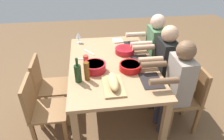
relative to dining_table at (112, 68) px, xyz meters
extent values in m
plane|color=brown|center=(0.00, 0.00, -0.66)|extent=(8.00, 8.00, 0.00)
cube|color=#A87F56|center=(0.00, 0.00, 0.06)|extent=(1.66, 1.08, 0.04)
cube|color=#A87F56|center=(-0.77, -0.48, -0.31)|extent=(0.07, 0.07, 0.70)
cube|color=#A87F56|center=(0.77, -0.48, -0.31)|extent=(0.07, 0.07, 0.70)
cube|color=#A87F56|center=(-0.77, 0.48, -0.31)|extent=(0.07, 0.07, 0.70)
cube|color=#A87F56|center=(0.77, 0.48, -0.31)|extent=(0.07, 0.07, 0.70)
cube|color=olive|center=(-0.46, -0.78, -0.22)|extent=(0.40, 0.40, 0.03)
cube|color=olive|center=(-0.46, -0.96, -0.01)|extent=(0.38, 0.04, 0.40)
cube|color=olive|center=(-0.63, -0.61, -0.45)|extent=(0.04, 0.04, 0.42)
cube|color=olive|center=(-0.29, -0.61, -0.45)|extent=(0.04, 0.04, 0.42)
cube|color=olive|center=(-0.63, -0.95, -0.45)|extent=(0.04, 0.04, 0.42)
cube|color=olive|center=(-0.29, -0.95, -0.45)|extent=(0.04, 0.04, 0.42)
cylinder|color=#2D2D38|center=(-0.54, -0.56, -0.44)|extent=(0.11, 0.11, 0.45)
cylinder|color=#2D2D38|center=(-0.38, -0.56, -0.44)|extent=(0.11, 0.11, 0.45)
cube|color=gray|center=(-0.46, -0.72, 0.06)|extent=(0.34, 0.20, 0.55)
cylinder|color=brown|center=(-0.63, -0.45, 0.19)|extent=(0.07, 0.30, 0.07)
cylinder|color=brown|center=(-0.29, -0.45, 0.19)|extent=(0.07, 0.30, 0.07)
sphere|color=brown|center=(-0.46, -0.72, 0.43)|extent=(0.21, 0.21, 0.21)
cube|color=olive|center=(0.00, -0.78, -0.22)|extent=(0.40, 0.40, 0.03)
cube|color=olive|center=(0.00, -0.96, -0.01)|extent=(0.38, 0.04, 0.40)
cube|color=olive|center=(-0.17, -0.61, -0.45)|extent=(0.04, 0.04, 0.42)
cube|color=olive|center=(0.17, -0.61, -0.45)|extent=(0.04, 0.04, 0.42)
cube|color=olive|center=(-0.17, -0.95, -0.45)|extent=(0.04, 0.04, 0.42)
cube|color=olive|center=(0.17, -0.95, -0.45)|extent=(0.04, 0.04, 0.42)
cylinder|color=#2D2D38|center=(-0.08, -0.56, -0.44)|extent=(0.11, 0.11, 0.45)
cylinder|color=#2D2D38|center=(0.08, -0.56, -0.44)|extent=(0.11, 0.11, 0.45)
cube|color=black|center=(0.00, -0.72, 0.06)|extent=(0.34, 0.20, 0.55)
cylinder|color=tan|center=(-0.17, -0.45, 0.19)|extent=(0.07, 0.30, 0.07)
cylinder|color=tan|center=(0.17, -0.45, 0.19)|extent=(0.07, 0.30, 0.07)
sphere|color=tan|center=(0.00, -0.72, 0.43)|extent=(0.21, 0.21, 0.21)
cube|color=olive|center=(0.46, -0.78, -0.22)|extent=(0.40, 0.40, 0.03)
cube|color=olive|center=(0.46, -0.96, -0.01)|extent=(0.38, 0.04, 0.40)
cube|color=olive|center=(0.29, -0.61, -0.45)|extent=(0.04, 0.04, 0.42)
cube|color=olive|center=(0.63, -0.61, -0.45)|extent=(0.04, 0.04, 0.42)
cube|color=olive|center=(0.29, -0.95, -0.45)|extent=(0.04, 0.04, 0.42)
cube|color=olive|center=(0.63, -0.95, -0.45)|extent=(0.04, 0.04, 0.42)
cylinder|color=#2D2D38|center=(0.38, -0.56, -0.44)|extent=(0.11, 0.11, 0.45)
cylinder|color=#2D2D38|center=(0.54, -0.56, -0.44)|extent=(0.11, 0.11, 0.45)
cube|color=#4C724C|center=(0.46, -0.72, 0.06)|extent=(0.34, 0.20, 0.55)
cylinder|color=beige|center=(0.29, -0.45, 0.19)|extent=(0.07, 0.30, 0.07)
cylinder|color=beige|center=(0.63, -0.45, 0.19)|extent=(0.07, 0.30, 0.07)
sphere|color=beige|center=(0.46, -0.72, 0.43)|extent=(0.21, 0.21, 0.21)
cube|color=olive|center=(-0.46, 0.78, -0.22)|extent=(0.40, 0.40, 0.03)
cube|color=olive|center=(-0.46, 0.96, -0.01)|extent=(0.38, 0.04, 0.40)
cube|color=olive|center=(-0.29, 0.61, -0.45)|extent=(0.04, 0.04, 0.42)
cube|color=olive|center=(-0.63, 0.61, -0.45)|extent=(0.04, 0.04, 0.42)
cube|color=olive|center=(-0.29, 0.95, -0.45)|extent=(0.04, 0.04, 0.42)
cube|color=olive|center=(-0.63, 0.95, -0.45)|extent=(0.04, 0.04, 0.42)
cube|color=olive|center=(0.00, 0.78, -0.22)|extent=(0.40, 0.40, 0.03)
cube|color=olive|center=(0.00, 0.96, -0.01)|extent=(0.38, 0.04, 0.40)
cube|color=olive|center=(0.17, 0.61, -0.45)|extent=(0.04, 0.04, 0.42)
cube|color=olive|center=(-0.17, 0.61, -0.45)|extent=(0.04, 0.04, 0.42)
cube|color=olive|center=(0.17, 0.95, -0.45)|extent=(0.04, 0.04, 0.42)
cube|color=olive|center=(-0.17, 0.95, -0.45)|extent=(0.04, 0.04, 0.42)
cylinder|color=#B21923|center=(-0.17, 0.23, 0.13)|extent=(0.26, 0.26, 0.10)
cylinder|color=#669E33|center=(-0.17, 0.23, 0.16)|extent=(0.23, 0.23, 0.04)
cylinder|color=red|center=(-0.20, -0.19, 0.12)|extent=(0.26, 0.26, 0.08)
cylinder|color=orange|center=(-0.20, -0.19, 0.15)|extent=(0.23, 0.23, 0.03)
cylinder|color=#B21923|center=(0.25, -0.21, 0.12)|extent=(0.27, 0.27, 0.07)
cylinder|color=beige|center=(0.25, -0.21, 0.14)|extent=(0.23, 0.23, 0.03)
cube|color=tan|center=(-0.51, 0.05, 0.09)|extent=(0.40, 0.22, 0.02)
ellipsoid|color=tan|center=(-0.51, 0.05, 0.14)|extent=(0.32, 0.11, 0.09)
cylinder|color=#193819|center=(-0.36, 0.42, 0.18)|extent=(0.08, 0.08, 0.20)
cylinder|color=#193819|center=(-0.36, 0.42, 0.32)|extent=(0.03, 0.03, 0.09)
cylinder|color=brown|center=(-0.34, 0.32, 0.19)|extent=(0.06, 0.06, 0.22)
cylinder|color=silver|center=(0.67, 0.42, 0.08)|extent=(0.07, 0.07, 0.01)
cylinder|color=silver|center=(0.67, 0.42, 0.12)|extent=(0.01, 0.01, 0.07)
cone|color=silver|center=(0.67, 0.42, 0.20)|extent=(0.08, 0.08, 0.08)
cube|color=black|center=(-0.46, -0.38, 0.08)|extent=(0.32, 0.23, 0.01)
cube|color=black|center=(0.00, -0.38, 0.08)|extent=(0.32, 0.23, 0.01)
cube|color=black|center=(0.46, -0.38, 0.08)|extent=(0.32, 0.23, 0.01)
cylinder|color=red|center=(0.03, 0.33, 0.13)|extent=(0.07, 0.07, 0.11)
cube|color=silver|center=(0.14, 0.38, 0.08)|extent=(0.04, 0.17, 0.01)
cube|color=silver|center=(0.33, 0.28, 0.08)|extent=(0.20, 0.16, 0.01)
cube|color=white|center=(0.64, -0.17, 0.09)|extent=(0.16, 0.16, 0.02)
camera|label=1|loc=(-2.25, 0.30, 1.39)|focal=32.86mm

